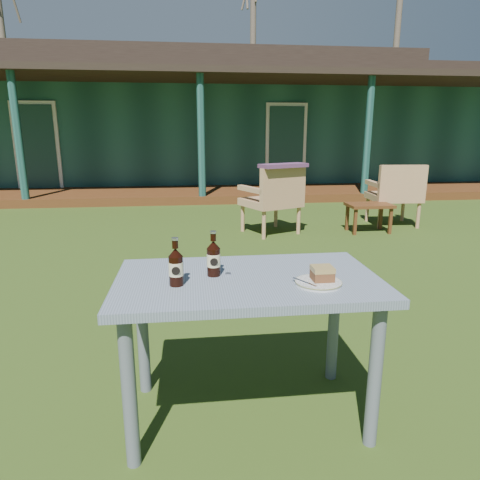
{
  "coord_description": "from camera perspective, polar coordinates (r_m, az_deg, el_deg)",
  "views": [
    {
      "loc": [
        -0.26,
        -3.44,
        1.37
      ],
      "look_at": [
        0.0,
        -1.3,
        0.82
      ],
      "focal_mm": 32.0,
      "sensor_mm": 36.0,
      "label": 1
    }
  ],
  "objects": [
    {
      "name": "cola_bottle_far",
      "position": [
        1.86,
        -8.54,
        -3.51
      ],
      "size": [
        0.06,
        0.06,
        0.21
      ],
      "color": "black",
      "rests_on": "cafe_table"
    },
    {
      "name": "bottle_cap",
      "position": [
        1.99,
        -1.58,
        -4.54
      ],
      "size": [
        0.03,
        0.03,
        0.01
      ],
      "primitive_type": "cylinder",
      "color": "silver",
      "rests_on": "cafe_table"
    },
    {
      "name": "cafe_table",
      "position": [
        2.0,
        1.03,
        -7.72
      ],
      "size": [
        1.2,
        0.7,
        0.72
      ],
      "color": "slate",
      "rests_on": "ground"
    },
    {
      "name": "tree_right",
      "position": [
        23.02,
        20.16,
        23.79
      ],
      "size": [
        0.28,
        0.28,
        11.0
      ],
      "primitive_type": "cylinder",
      "color": "brown",
      "rests_on": "ground"
    },
    {
      "name": "cake_slice",
      "position": [
        1.91,
        10.91,
        -4.37
      ],
      "size": [
        0.09,
        0.09,
        0.06
      ],
      "color": "brown",
      "rests_on": "plate"
    },
    {
      "name": "ground",
      "position": [
        3.71,
        -2.41,
        -7.4
      ],
      "size": [
        80.0,
        80.0,
        0.0
      ],
      "primitive_type": "plane",
      "color": "#334916"
    },
    {
      "name": "floral_throw",
      "position": [
        5.61,
        5.83,
        9.85
      ],
      "size": [
        0.69,
        0.48,
        0.05
      ],
      "primitive_type": "cube",
      "rotation": [
        0.0,
        0.0,
        3.57
      ],
      "color": "#5B3356",
      "rests_on": "armchair_left"
    },
    {
      "name": "plate",
      "position": [
        1.9,
        10.41,
        -5.59
      ],
      "size": [
        0.2,
        0.2,
        0.01
      ],
      "color": "silver",
      "rests_on": "cafe_table"
    },
    {
      "name": "side_table",
      "position": [
        6.19,
        16.85,
        4.11
      ],
      "size": [
        0.6,
        0.4,
        0.4
      ],
      "color": "#522C13",
      "rests_on": "ground"
    },
    {
      "name": "pavilion",
      "position": [
        12.83,
        -5.9,
        15.26
      ],
      "size": [
        15.8,
        8.3,
        3.45
      ],
      "color": "#1B4842",
      "rests_on": "ground"
    },
    {
      "name": "tree_mid",
      "position": [
        22.43,
        1.73,
        22.92
      ],
      "size": [
        0.28,
        0.28,
        9.5
      ],
      "primitive_type": "cylinder",
      "color": "brown",
      "rests_on": "ground"
    },
    {
      "name": "armchair_left",
      "position": [
        5.81,
        4.62,
        5.79
      ],
      "size": [
        0.88,
        0.86,
        0.92
      ],
      "color": "tan",
      "rests_on": "ground"
    },
    {
      "name": "cola_bottle_near",
      "position": [
        1.96,
        -3.55,
        -2.4
      ],
      "size": [
        0.06,
        0.06,
        0.21
      ],
      "color": "black",
      "rests_on": "cafe_table"
    },
    {
      "name": "fork",
      "position": [
        1.87,
        8.6,
        -5.58
      ],
      "size": [
        0.08,
        0.13,
        0.0
      ],
      "primitive_type": "cube",
      "rotation": [
        0.0,
        0.0,
        0.53
      ],
      "color": "silver",
      "rests_on": "plate"
    },
    {
      "name": "armchair_right",
      "position": [
        6.71,
        20.11,
        6.08
      ],
      "size": [
        0.71,
        0.67,
        0.91
      ],
      "color": "tan",
      "rests_on": "ground"
    },
    {
      "name": "tree_left",
      "position": [
        22.66,
        -29.08,
        22.46
      ],
      "size": [
        0.28,
        0.28,
        10.5
      ],
      "primitive_type": "cylinder",
      "color": "brown",
      "rests_on": "ground"
    }
  ]
}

